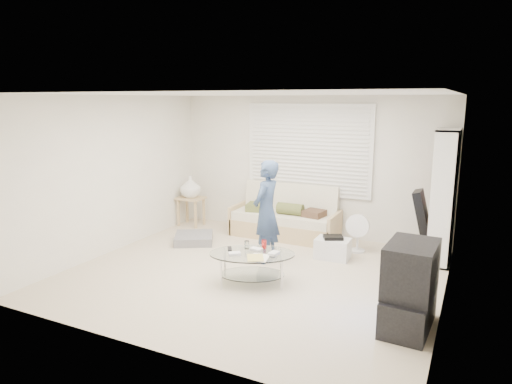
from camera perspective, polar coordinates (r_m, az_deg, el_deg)
The scene contains 13 objects.
ground at distance 6.59m, azimuth -0.38°, elevation -10.14°, with size 5.00×5.00×0.00m, color #C5B299.
room_shell at distance 6.61m, azimuth 1.45°, elevation 4.53°, with size 5.02×4.52×2.51m.
window_blinds at distance 8.20m, azimuth 6.49°, elevation 5.26°, with size 2.32×0.08×1.62m.
futon_sofa at distance 8.22m, azimuth 3.68°, elevation -3.49°, with size 1.92×0.77×0.94m.
grey_floor_pillow at distance 8.00m, azimuth -7.77°, elevation -5.75°, with size 0.64×0.64×0.14m, color slate.
side_table at distance 8.93m, azimuth -8.18°, elevation 0.38°, with size 0.49×0.40×0.98m.
bookshelf at distance 7.38m, azimuth 22.38°, elevation -0.50°, with size 0.32×0.85×2.02m.
guitar_case at distance 7.38m, azimuth 20.18°, elevation -4.55°, with size 0.43×0.40×1.07m.
floor_fan at distance 7.56m, azimuth 12.61°, elevation -4.62°, with size 0.38×0.26×0.63m.
storage_bin at distance 7.24m, azimuth 9.57°, elevation -6.91°, with size 0.53×0.38×0.36m.
tv_unit at distance 5.24m, azimuth 18.63°, elevation -11.21°, with size 0.52×0.90×0.95m.
coffee_table at distance 6.15m, azimuth -0.45°, elevation -8.36°, with size 1.34×1.12×0.54m.
standing_person at distance 6.85m, azimuth 1.29°, elevation -2.46°, with size 0.57×0.37×1.56m, color #2B4B64.
Camera 1 is at (2.73, -5.48, 2.43)m, focal length 32.00 mm.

